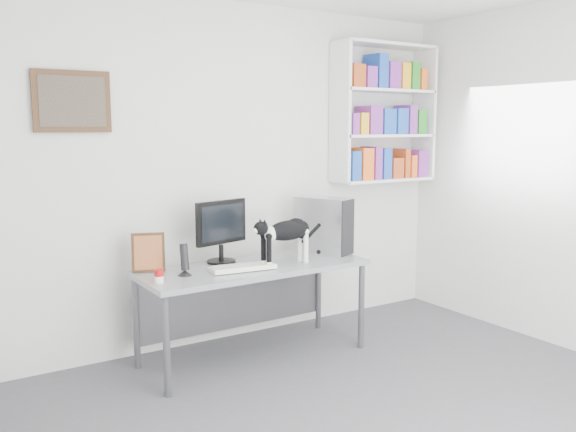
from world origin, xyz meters
The scene contains 11 objects.
room centered at (0.00, 0.00, 1.35)m, with size 4.01×4.01×2.70m.
bookshelf centered at (1.40, 1.85, 1.85)m, with size 1.03×0.28×1.24m, color white.
wall_art centered at (-1.30, 1.97, 1.90)m, with size 0.52×0.04×0.42m, color #4C2E18.
desk centered at (-0.17, 1.48, 0.36)m, with size 1.71×0.67×0.71m, color gray.
monitor centered at (-0.34, 1.67, 0.96)m, with size 0.46×0.22×0.48m, color black.
keyboard centered at (-0.31, 1.38, 0.73)m, with size 0.47×0.18×0.04m, color white.
pc_tower centered at (0.53, 1.57, 0.94)m, with size 0.20×0.45×0.45m, color #B3B3B8.
speaker centered at (-0.72, 1.45, 0.83)m, with size 0.10×0.10×0.23m, color black.
leaning_print centered at (-0.89, 1.70, 0.86)m, with size 0.23×0.09×0.29m, color #4C2E18.
soup_can centered at (-0.95, 1.35, 0.76)m, with size 0.06×0.06×0.09m, color #B10F0F.
cat centered at (0.04, 1.35, 0.89)m, with size 0.57×0.15×0.35m, color black, non-canonical shape.
Camera 1 is at (-2.32, -2.38, 1.73)m, focal length 38.00 mm.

